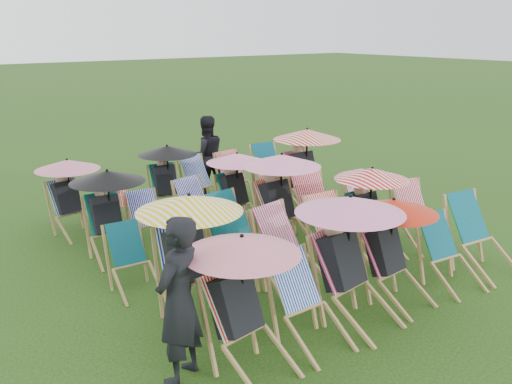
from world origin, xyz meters
TOP-DOWN VIEW (x-y plane):
  - ground at (0.00, 0.00)m, footprint 100.00×100.00m
  - deckchair_0 at (-1.95, -2.27)m, footprint 1.12×1.22m
  - deckchair_1 at (-1.16, -2.28)m, footprint 0.64×0.88m
  - deckchair_2 at (-0.46, -2.19)m, footprint 1.21×1.31m
  - deckchair_3 at (0.30, -2.14)m, footprint 1.06×1.13m
  - deckchair_4 at (1.21, -2.29)m, footprint 0.66×0.87m
  - deckchair_5 at (1.95, -2.26)m, footprint 0.75×0.99m
  - deckchair_6 at (-1.86, -1.05)m, footprint 1.20×1.28m
  - deckchair_7 at (-1.15, -1.17)m, footprint 0.68×0.94m
  - deckchair_8 at (-0.45, -1.18)m, footprint 0.85×1.06m
  - deckchair_9 at (0.44, -1.10)m, footprint 0.68×0.94m
  - deckchair_10 at (1.20, -0.98)m, footprint 1.07×1.12m
  - deckchair_11 at (2.06, -1.14)m, footprint 0.78×0.97m
  - deckchair_12 at (-2.09, -0.03)m, footprint 0.58×0.78m
  - deckchair_13 at (-1.17, 0.02)m, footprint 0.73×0.93m
  - deckchair_14 at (-0.46, 0.03)m, footprint 0.72×0.92m
  - deckchair_15 at (0.39, 0.06)m, footprint 1.18×1.25m
  - deckchair_16 at (1.13, 0.09)m, footprint 0.81×1.03m
  - deckchair_17 at (2.12, 0.00)m, footprint 0.61×0.82m
  - deckchair_18 at (-1.89, 1.18)m, footprint 1.06×1.12m
  - deckchair_19 at (-1.27, 1.19)m, footprint 0.61×0.80m
  - deckchair_20 at (-0.39, 1.13)m, footprint 0.71×0.90m
  - deckchair_21 at (0.39, 1.24)m, footprint 1.02×1.08m
  - deckchair_22 at (1.22, 1.20)m, footprint 0.71×0.94m
  - deckchair_23 at (1.93, 1.27)m, footprint 1.22×1.27m
  - deckchair_24 at (-2.00, 2.48)m, footprint 1.01×1.08m
  - deckchair_25 at (-1.30, 2.31)m, footprint 0.68×0.85m
  - deckchair_26 at (-0.28, 2.45)m, footprint 1.03×1.09m
  - deckchair_27 at (0.43, 2.41)m, footprint 0.72×0.92m
  - deckchair_28 at (1.16, 2.33)m, footprint 0.72×0.92m
  - deckchair_29 at (1.99, 2.35)m, footprint 0.71×0.94m
  - person_left at (-2.53, -2.02)m, footprint 0.70×0.63m
  - person_rear at (0.90, 3.10)m, footprint 0.88×0.75m

SIDE VIEW (x-z plane):
  - ground at x=0.00m, z-range 0.00..0.00m
  - deckchair_12 at x=-2.09m, z-range 0.00..0.82m
  - deckchair_19 at x=-1.27m, z-range 0.00..0.82m
  - deckchair_25 at x=-1.30m, z-range 0.00..0.83m
  - deckchair_17 at x=2.12m, z-range 0.00..0.86m
  - deckchair_4 at x=1.21m, z-range 0.00..0.88m
  - deckchair_20 at x=-0.39m, z-range 0.00..0.90m
  - deckchair_13 at x=-1.17m, z-range 0.00..0.92m
  - deckchair_27 at x=0.43m, z-range 0.00..0.92m
  - deckchair_28 at x=1.16m, z-range 0.00..0.93m
  - deckchair_14 at x=-0.46m, z-range 0.00..0.93m
  - deckchair_1 at x=-1.16m, z-range 0.00..0.93m
  - deckchair_11 at x=2.06m, z-range 0.00..0.94m
  - deckchair_29 at x=1.99m, z-range 0.00..0.97m
  - deckchair_22 at x=1.22m, z-range 0.00..0.97m
  - deckchair_9 at x=0.44m, z-range 0.00..1.00m
  - deckchair_7 at x=-1.15m, z-range 0.00..1.00m
  - deckchair_5 at x=1.95m, z-range 0.00..1.02m
  - deckchair_16 at x=1.13m, z-range 0.00..1.03m
  - deckchair_8 at x=-0.45m, z-range 0.00..1.03m
  - deckchair_24 at x=-2.00m, z-range 0.03..1.23m
  - deckchair_21 at x=0.39m, z-range 0.03..1.24m
  - deckchair_26 at x=-0.28m, z-range 0.03..1.25m
  - deckchair_3 at x=0.30m, z-range 0.03..1.29m
  - deckchair_18 at x=-1.89m, z-range 0.03..1.30m
  - deckchair_10 at x=1.20m, z-range 0.04..1.31m
  - deckchair_0 at x=-1.95m, z-range 0.04..1.37m
  - deckchair_15 at x=0.39m, z-range 0.04..1.43m
  - deckchair_6 at x=-1.86m, z-range 0.04..1.46m
  - deckchair_2 at x=-0.46m, z-range 0.04..1.48m
  - deckchair_23 at x=1.93m, z-range 0.04..1.48m
  - person_rear at x=0.90m, z-range 0.00..1.57m
  - person_left at x=-2.53m, z-range 0.00..1.61m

